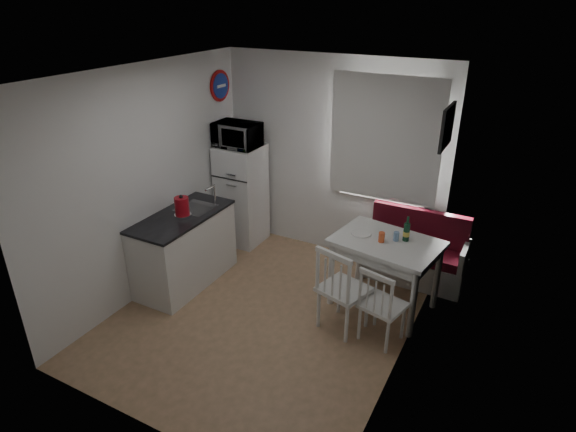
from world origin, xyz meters
name	(u,v)px	position (x,y,z in m)	size (l,w,h in m)	color
floor	(265,315)	(0.00, 0.00, 0.00)	(3.00, 3.50, 0.02)	#8E714B
ceiling	(259,74)	(0.00, 0.00, 2.60)	(3.00, 3.50, 0.02)	white
wall_back	(332,159)	(0.00, 1.75, 1.30)	(3.00, 0.02, 2.60)	white
wall_front	(136,297)	(0.00, -1.75, 1.30)	(3.00, 0.02, 2.60)	white
wall_left	(148,183)	(-1.50, 0.00, 1.30)	(0.02, 3.50, 2.60)	white
wall_right	(412,241)	(1.50, 0.00, 1.30)	(0.02, 3.50, 2.60)	white
window	(386,142)	(0.70, 1.72, 1.62)	(1.22, 0.06, 1.47)	silver
curtain	(385,140)	(0.70, 1.65, 1.68)	(1.35, 0.02, 1.50)	white
kitchen_counter	(185,248)	(-1.20, 0.16, 0.46)	(0.62, 1.32, 1.16)	silver
wall_sign	(220,86)	(-1.47, 1.45, 2.15)	(0.40, 0.40, 0.03)	navy
picture_frame	(447,127)	(1.48, 1.10, 2.05)	(0.04, 0.52, 0.42)	black
bench	(413,258)	(1.23, 1.51, 0.29)	(1.23, 0.47, 0.88)	silver
dining_table	(386,248)	(1.08, 0.79, 0.74)	(1.22, 0.94, 0.83)	silver
chair_left	(341,283)	(0.83, 0.12, 0.60)	(0.56, 0.55, 0.52)	silver
chair_right	(381,300)	(1.25, 0.13, 0.53)	(0.48, 0.47, 0.46)	silver
fridge	(242,195)	(-1.18, 1.40, 0.70)	(0.56, 0.56, 1.40)	white
microwave	(237,135)	(-1.18, 1.35, 1.56)	(0.58, 0.39, 0.32)	white
kettle	(182,206)	(-1.15, 0.12, 1.03)	(0.20, 0.20, 0.26)	#A40D18
wine_bottle	(407,229)	(1.25, 0.89, 0.97)	(0.07, 0.07, 0.28)	#133D24
drinking_glass_orange	(382,237)	(1.03, 0.74, 0.88)	(0.07, 0.07, 0.11)	#E55426
drinking_glass_blue	(396,236)	(1.16, 0.84, 0.88)	(0.06, 0.06, 0.10)	#7194C0
plate	(361,233)	(0.78, 0.81, 0.84)	(0.22, 0.22, 0.02)	white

